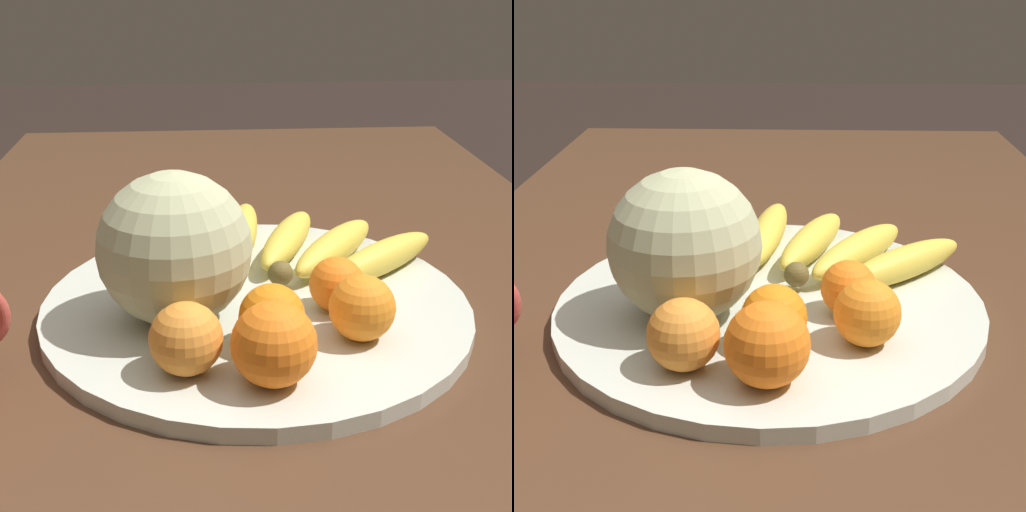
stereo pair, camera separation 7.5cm
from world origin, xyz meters
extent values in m
cube|color=#4C301E|center=(0.00, 0.00, 0.74)|extent=(1.70, 0.90, 0.04)
cube|color=#4C301E|center=(0.76, -0.37, 0.36)|extent=(0.07, 0.07, 0.72)
cube|color=#4C301E|center=(0.76, 0.37, 0.36)|extent=(0.07, 0.07, 0.72)
cylinder|color=beige|center=(-0.02, 0.02, 0.77)|extent=(0.46, 0.46, 0.02)
torus|color=navy|center=(-0.02, 0.02, 0.77)|extent=(0.46, 0.46, 0.01)
sphere|color=#B2B789|center=(-0.06, 0.10, 0.85)|extent=(0.15, 0.15, 0.15)
sphere|color=brown|center=(0.00, -0.01, 0.80)|extent=(0.03, 0.03, 0.03)
ellipsoid|color=gold|center=(0.04, -0.13, 0.80)|extent=(0.15, 0.16, 0.04)
ellipsoid|color=gold|center=(0.07, -0.08, 0.80)|extent=(0.17, 0.14, 0.04)
ellipsoid|color=gold|center=(0.10, -0.03, 0.80)|extent=(0.18, 0.10, 0.04)
ellipsoid|color=gold|center=(0.12, 0.02, 0.80)|extent=(0.20, 0.07, 0.04)
sphere|color=orange|center=(-0.05, -0.06, 0.81)|extent=(0.06, 0.06, 0.06)
sphere|color=orange|center=(-0.18, 0.01, 0.81)|extent=(0.07, 0.07, 0.07)
sphere|color=orange|center=(-0.12, 0.01, 0.81)|extent=(0.06, 0.06, 0.06)
sphere|color=orange|center=(-0.16, 0.09, 0.81)|extent=(0.07, 0.07, 0.07)
sphere|color=orange|center=(-0.11, -0.08, 0.81)|extent=(0.06, 0.06, 0.06)
camera|label=1|loc=(-0.71, 0.07, 1.12)|focal=50.00mm
camera|label=2|loc=(-0.71, -0.01, 1.12)|focal=50.00mm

